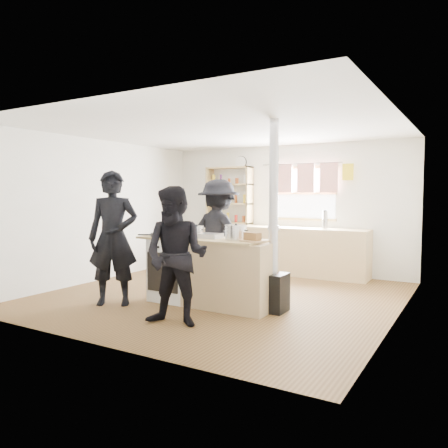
{
  "coord_description": "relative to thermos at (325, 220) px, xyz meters",
  "views": [
    {
      "loc": [
        3.33,
        -5.62,
        1.55
      ],
      "look_at": [
        0.1,
        -0.1,
        1.1
      ],
      "focal_mm": 35.0,
      "sensor_mm": 36.0,
      "label": 1
    }
  ],
  "objects": [
    {
      "name": "ground",
      "position": [
        -0.9,
        -2.22,
        -1.07
      ],
      "size": [
        5.0,
        5.0,
        0.01
      ],
      "primitive_type": "cube",
      "color": "brown",
      "rests_on": "ground"
    },
    {
      "name": "back_counter",
      "position": [
        -0.9,
        0.0,
        -0.61
      ],
      "size": [
        3.4,
        0.55,
        0.9
      ],
      "primitive_type": "cube",
      "color": "tan",
      "rests_on": "ground"
    },
    {
      "name": "shelving_unit",
      "position": [
        -2.1,
        0.12,
        0.45
      ],
      "size": [
        1.0,
        0.28,
        1.2
      ],
      "color": "tan",
      "rests_on": "back_counter"
    },
    {
      "name": "thermos",
      "position": [
        0.0,
        0.0,
        0.0
      ],
      "size": [
        0.1,
        0.1,
        0.33
      ],
      "primitive_type": "cylinder",
      "color": "silver",
      "rests_on": "back_counter"
    },
    {
      "name": "cooking_island",
      "position": [
        -0.75,
        -2.77,
        -0.6
      ],
      "size": [
        1.97,
        0.64,
        0.93
      ],
      "color": "white",
      "rests_on": "ground"
    },
    {
      "name": "skillet_greens",
      "position": [
        -1.53,
        -2.89,
        -0.11
      ],
      "size": [
        0.39,
        0.39,
        0.05
      ],
      "color": "black",
      "rests_on": "cooking_island"
    },
    {
      "name": "roast_tray",
      "position": [
        -0.78,
        -2.76,
        -0.1
      ],
      "size": [
        0.32,
        0.24,
        0.07
      ],
      "color": "silver",
      "rests_on": "cooking_island"
    },
    {
      "name": "stockpot_stove",
      "position": [
        -1.11,
        -2.57,
        -0.06
      ],
      "size": [
        0.2,
        0.2,
        0.17
      ],
      "color": "#B1B1B4",
      "rests_on": "cooking_island"
    },
    {
      "name": "stockpot_counter",
      "position": [
        -0.37,
        -2.72,
        -0.03
      ],
      "size": [
        0.3,
        0.3,
        0.22
      ],
      "color": "silver",
      "rests_on": "cooking_island"
    },
    {
      "name": "bread_board",
      "position": [
        -0.06,
        -2.86,
        -0.08
      ],
      "size": [
        0.32,
        0.27,
        0.12
      ],
      "color": "tan",
      "rests_on": "cooking_island"
    },
    {
      "name": "flue_heater",
      "position": [
        0.13,
        -2.63,
        -0.41
      ],
      "size": [
        0.35,
        0.35,
        2.5
      ],
      "color": "black",
      "rests_on": "ground"
    },
    {
      "name": "person_near_left",
      "position": [
        -1.92,
        -3.43,
        -0.13
      ],
      "size": [
        0.81,
        0.73,
        1.87
      ],
      "primitive_type": "imported",
      "rotation": [
        0.0,
        0.0,
        0.54
      ],
      "color": "black",
      "rests_on": "ground"
    },
    {
      "name": "person_near_right",
      "position": [
        -0.59,
        -3.77,
        -0.25
      ],
      "size": [
        0.9,
        0.76,
        1.63
      ],
      "primitive_type": "imported",
      "rotation": [
        0.0,
        0.0,
        0.2
      ],
      "color": "black",
      "rests_on": "ground"
    },
    {
      "name": "person_far",
      "position": [
        -1.15,
        -1.88,
        -0.18
      ],
      "size": [
        1.23,
        0.82,
        1.77
      ],
      "primitive_type": "imported",
      "rotation": [
        0.0,
        0.0,
        2.99
      ],
      "color": "black",
      "rests_on": "ground"
    }
  ]
}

